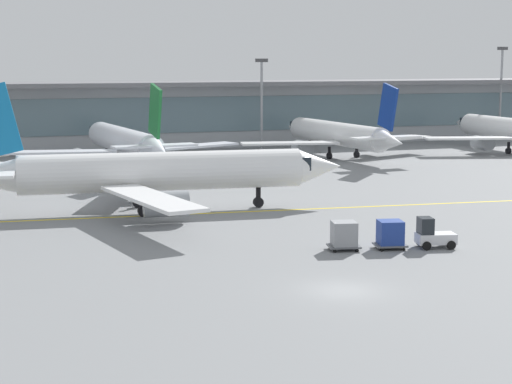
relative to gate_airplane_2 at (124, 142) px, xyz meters
The scene contains 11 objects.
ground_plane 59.06m from the gate_airplane_2, 88.90° to the right, with size 400.00×400.00×0.00m, color gray.
taxiway_centreline_stripe 33.10m from the gate_airplane_2, 94.38° to the right, with size 110.00×0.36×0.01m, color yellow.
terminal_concourse 22.21m from the gate_airplane_2, 87.08° to the left, with size 183.37×11.00×9.60m.
gate_airplane_2 is the anchor object (origin of this frame).
gate_airplane_3 28.63m from the gate_airplane_2, ahead, with size 28.04×30.25×10.01m.
taxiing_regional_jet 30.96m from the gate_airplane_2, 95.45° to the right, with size 33.03×30.55×10.93m.
baggage_tug 52.33m from the gate_airplane_2, 77.32° to the right, with size 2.84×2.08×2.10m.
cargo_dolly_lead 51.13m from the gate_airplane_2, 80.33° to the right, with size 2.40×2.01×1.94m.
cargo_dolly_trailing 50.03m from the gate_airplane_2, 83.71° to the right, with size 2.40×2.01×1.94m.
apron_light_mast_2 25.97m from the gate_airplane_2, 30.86° to the left, with size 1.80×0.36×12.90m.
apron_light_mast_3 65.83m from the gate_airplane_2, 14.12° to the left, with size 1.80×0.36×14.79m.
Camera 1 is at (-19.68, -41.65, 12.55)m, focal length 59.93 mm.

